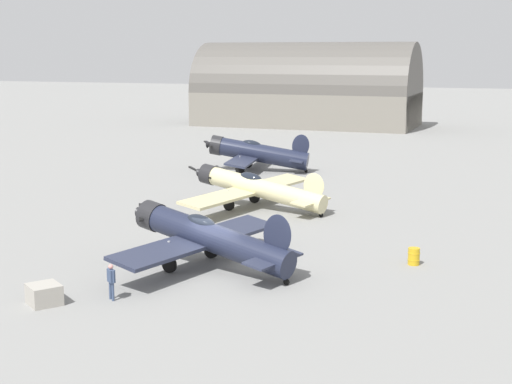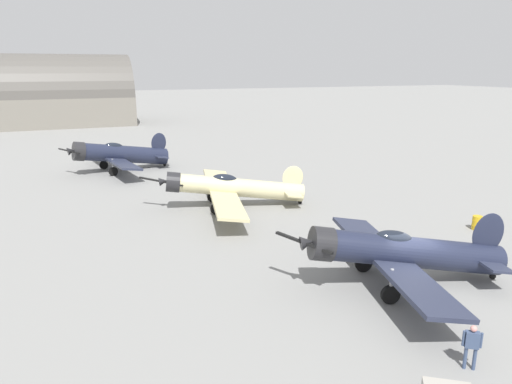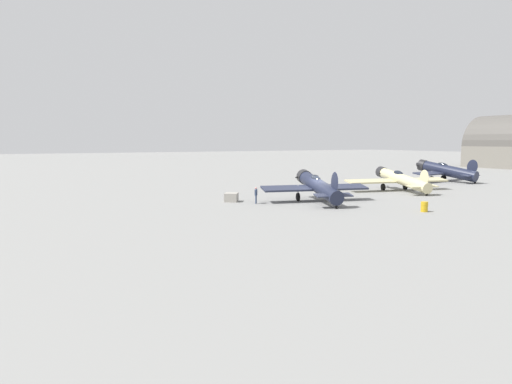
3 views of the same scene
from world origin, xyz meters
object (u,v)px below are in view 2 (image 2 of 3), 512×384
object	(u,v)px
airplane_mid_apron	(231,188)
airplane_far_line	(118,154)
ground_crew_mechanic	(472,343)
fuel_drum	(477,223)
airplane_foreground	(400,252)

from	to	relation	value
airplane_mid_apron	airplane_far_line	size ratio (longest dim) A/B	1.07
ground_crew_mechanic	fuel_drum	size ratio (longest dim) A/B	1.84
airplane_mid_apron	airplane_far_line	xyz separation A→B (m)	(-5.61, 15.28, 0.21)
airplane_foreground	fuel_drum	size ratio (longest dim) A/B	12.68
airplane_foreground	fuel_drum	bearing A→B (deg)	-140.60
airplane_far_line	ground_crew_mechanic	size ratio (longest dim) A/B	7.85
fuel_drum	airplane_mid_apron	bearing A→B (deg)	139.69
airplane_far_line	airplane_mid_apron	bearing A→B (deg)	101.57
airplane_mid_apron	airplane_far_line	distance (m)	16.28
airplane_far_line	airplane_foreground	bearing A→B (deg)	97.12
airplane_foreground	airplane_mid_apron	bearing A→B (deg)	-63.66
airplane_foreground	ground_crew_mechanic	xyz separation A→B (m)	(-1.89, -5.75, -0.64)
airplane_foreground	fuel_drum	xyz separation A→B (m)	(9.31, 4.11, -1.17)
airplane_mid_apron	ground_crew_mechanic	size ratio (longest dim) A/B	8.42
airplane_mid_apron	fuel_drum	bearing A→B (deg)	153.19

